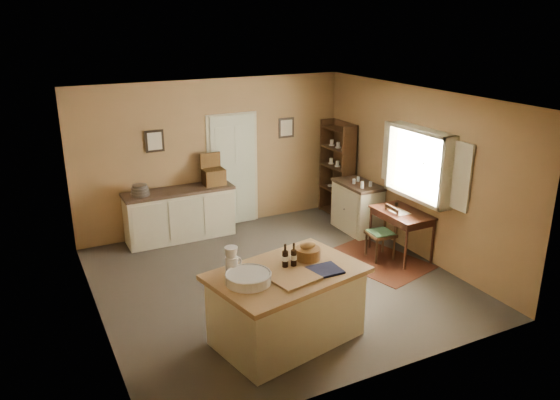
# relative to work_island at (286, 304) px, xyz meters

# --- Properties ---
(ground) EXTENTS (5.00, 5.00, 0.00)m
(ground) POSITION_rel_work_island_xyz_m (0.56, 1.42, -0.48)
(ground) COLOR brown
(ground) RESTS_ON ground
(wall_back) EXTENTS (5.00, 0.10, 2.70)m
(wall_back) POSITION_rel_work_island_xyz_m (0.56, 3.92, 0.87)
(wall_back) COLOR olive
(wall_back) RESTS_ON ground
(wall_front) EXTENTS (5.00, 0.10, 2.70)m
(wall_front) POSITION_rel_work_island_xyz_m (0.56, -1.08, 0.87)
(wall_front) COLOR olive
(wall_front) RESTS_ON ground
(wall_left) EXTENTS (0.10, 5.00, 2.70)m
(wall_left) POSITION_rel_work_island_xyz_m (-1.94, 1.42, 0.87)
(wall_left) COLOR olive
(wall_left) RESTS_ON ground
(wall_right) EXTENTS (0.10, 5.00, 2.70)m
(wall_right) POSITION_rel_work_island_xyz_m (3.06, 1.42, 0.87)
(wall_right) COLOR olive
(wall_right) RESTS_ON ground
(ceiling) EXTENTS (5.00, 5.00, 0.00)m
(ceiling) POSITION_rel_work_island_xyz_m (0.56, 1.42, 2.22)
(ceiling) COLOR silver
(ceiling) RESTS_ON wall_back
(door) EXTENTS (0.97, 0.06, 2.11)m
(door) POSITION_rel_work_island_xyz_m (0.91, 3.89, 0.57)
(door) COLOR beige
(door) RESTS_ON ground
(framed_prints) EXTENTS (2.82, 0.02, 0.38)m
(framed_prints) POSITION_rel_work_island_xyz_m (0.76, 3.90, 1.24)
(framed_prints) COLOR black
(framed_prints) RESTS_ON ground
(window) EXTENTS (0.25, 1.99, 1.12)m
(window) POSITION_rel_work_island_xyz_m (2.99, 1.22, 1.07)
(window) COLOR beige
(window) RESTS_ON ground
(work_island) EXTENTS (1.96, 1.48, 1.20)m
(work_island) POSITION_rel_work_island_xyz_m (0.00, 0.00, 0.00)
(work_island) COLOR beige
(work_island) RESTS_ON ground
(sideboard) EXTENTS (1.90, 0.54, 1.18)m
(sideboard) POSITION_rel_work_island_xyz_m (-0.20, 3.62, -0.00)
(sideboard) COLOR beige
(sideboard) RESTS_ON ground
(rug) EXTENTS (1.47, 1.83, 0.01)m
(rug) POSITION_rel_work_island_xyz_m (2.31, 1.31, -0.48)
(rug) COLOR #562911
(rug) RESTS_ON ground
(writing_desk) EXTENTS (0.61, 1.00, 0.82)m
(writing_desk) POSITION_rel_work_island_xyz_m (2.76, 1.31, 0.19)
(writing_desk) COLOR black
(writing_desk) RESTS_ON ground
(desk_chair) EXTENTS (0.43, 0.43, 0.85)m
(desk_chair) POSITION_rel_work_island_xyz_m (2.41, 1.37, -0.06)
(desk_chair) COLOR #331F11
(desk_chair) RESTS_ON ground
(right_cabinet) EXTENTS (0.54, 0.97, 0.99)m
(right_cabinet) POSITION_rel_work_island_xyz_m (2.76, 2.55, -0.02)
(right_cabinet) COLOR beige
(right_cabinet) RESTS_ON ground
(shelving_unit) EXTENTS (0.31, 0.83, 1.83)m
(shelving_unit) POSITION_rel_work_island_xyz_m (2.91, 3.42, 0.43)
(shelving_unit) COLOR #331F11
(shelving_unit) RESTS_ON ground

